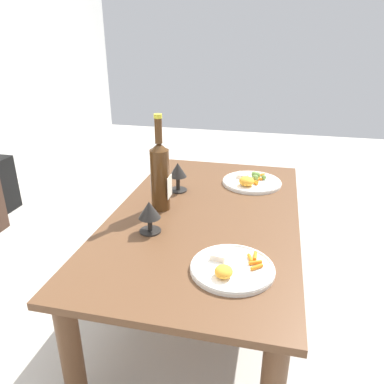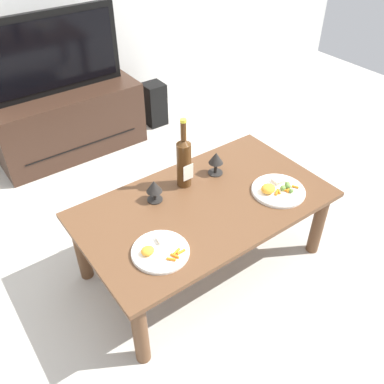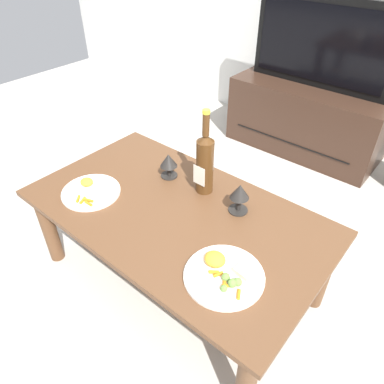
% 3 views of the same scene
% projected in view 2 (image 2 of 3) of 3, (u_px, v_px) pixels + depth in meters
% --- Properties ---
extents(ground_plane, '(6.40, 6.40, 0.00)m').
position_uv_depth(ground_plane, '(203.00, 262.00, 2.40)').
color(ground_plane, '#B7B2A8').
extents(dining_table, '(1.30, 0.74, 0.45)m').
position_uv_depth(dining_table, '(204.00, 213.00, 2.16)').
color(dining_table, brown).
rests_on(dining_table, ground_plane).
extents(tv_stand, '(1.10, 0.50, 0.50)m').
position_uv_depth(tv_stand, '(68.00, 121.00, 3.19)').
color(tv_stand, '#382319').
rests_on(tv_stand, ground_plane).
extents(tv_screen, '(0.97, 0.05, 0.57)m').
position_uv_depth(tv_screen, '(53.00, 53.00, 2.86)').
color(tv_screen, black).
rests_on(tv_screen, tv_stand).
extents(floor_speaker, '(0.17, 0.17, 0.37)m').
position_uv_depth(floor_speaker, '(154.00, 104.00, 3.55)').
color(floor_speaker, black).
rests_on(floor_speaker, ground_plane).
extents(wine_bottle, '(0.08, 0.08, 0.40)m').
position_uv_depth(wine_bottle, '(184.00, 161.00, 2.15)').
color(wine_bottle, '#4C2D14').
rests_on(wine_bottle, dining_table).
extents(goblet_left, '(0.08, 0.08, 0.12)m').
position_uv_depth(goblet_left, '(154.00, 188.00, 2.09)').
color(goblet_left, black).
rests_on(goblet_left, dining_table).
extents(goblet_right, '(0.08, 0.08, 0.14)m').
position_uv_depth(goblet_right, '(216.00, 159.00, 2.26)').
color(goblet_right, black).
rests_on(goblet_right, dining_table).
extents(dinner_plate_left, '(0.26, 0.26, 0.05)m').
position_uv_depth(dinner_plate_left, '(160.00, 251.00, 1.84)').
color(dinner_plate_left, white).
rests_on(dinner_plate_left, dining_table).
extents(dinner_plate_right, '(0.28, 0.28, 0.06)m').
position_uv_depth(dinner_plate_right, '(278.00, 190.00, 2.18)').
color(dinner_plate_right, white).
rests_on(dinner_plate_right, dining_table).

